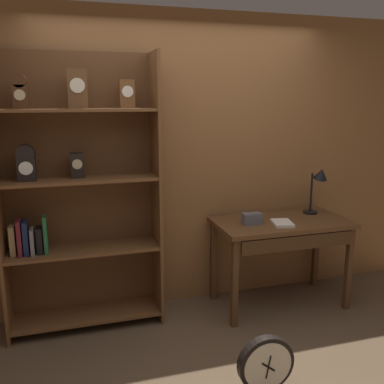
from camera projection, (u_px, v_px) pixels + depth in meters
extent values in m
plane|color=brown|center=(234.00, 384.00, 2.84)|extent=(10.00, 10.00, 0.00)
cube|color=brown|center=(181.00, 163.00, 3.81)|extent=(4.80, 0.05, 2.60)
cube|color=brown|center=(156.00, 191.00, 3.53)|extent=(0.03, 0.37, 2.23)
cube|color=brown|center=(80.00, 191.00, 3.52)|extent=(1.23, 0.01, 2.23)
cube|color=brown|center=(88.00, 315.00, 3.58)|extent=(1.18, 0.35, 0.02)
cube|color=brown|center=(84.00, 249.00, 3.45)|extent=(1.18, 0.35, 0.02)
cube|color=brown|center=(80.00, 179.00, 3.33)|extent=(1.18, 0.35, 0.02)
cube|color=brown|center=(76.00, 110.00, 3.21)|extent=(1.18, 0.35, 0.02)
cube|color=#472816|center=(20.00, 97.00, 3.07)|extent=(0.10, 0.10, 0.17)
cylinder|color=#472816|center=(19.00, 81.00, 3.04)|extent=(0.10, 0.10, 0.10)
cylinder|color=#C6B78C|center=(20.00, 95.00, 3.01)|extent=(0.08, 0.01, 0.08)
cube|color=black|center=(27.00, 169.00, 3.20)|extent=(0.13, 0.10, 0.18)
cylinder|color=black|center=(25.00, 153.00, 3.17)|extent=(0.13, 0.10, 0.13)
cylinder|color=white|center=(26.00, 168.00, 3.15)|extent=(0.10, 0.01, 0.10)
cube|color=brown|center=(77.00, 89.00, 3.16)|extent=(0.14, 0.10, 0.29)
cylinder|color=silver|center=(77.00, 85.00, 3.11)|extent=(0.11, 0.01, 0.11)
cube|color=black|center=(77.00, 165.00, 3.32)|extent=(0.10, 0.09, 0.20)
cylinder|color=#C6B78C|center=(77.00, 164.00, 3.27)|extent=(0.08, 0.01, 0.08)
cube|color=brown|center=(127.00, 94.00, 3.29)|extent=(0.11, 0.08, 0.22)
cylinder|color=white|center=(128.00, 91.00, 3.25)|extent=(0.09, 0.01, 0.09)
cube|color=tan|center=(13.00, 240.00, 3.29)|extent=(0.04, 0.12, 0.23)
cube|color=maroon|center=(20.00, 237.00, 3.29)|extent=(0.03, 0.16, 0.28)
cube|color=#19234C|center=(26.00, 238.00, 3.29)|extent=(0.04, 0.14, 0.27)
cube|color=slate|center=(33.00, 241.00, 3.30)|extent=(0.03, 0.15, 0.21)
cube|color=black|center=(40.00, 240.00, 3.33)|extent=(0.04, 0.13, 0.21)
cube|color=#236638|center=(46.00, 234.00, 3.32)|extent=(0.03, 0.13, 0.30)
cube|color=brown|center=(281.00, 223.00, 3.80)|extent=(1.19, 0.63, 0.04)
cube|color=#50321B|center=(235.00, 284.00, 3.49)|extent=(0.05, 0.05, 0.76)
cube|color=#50321B|center=(348.00, 269.00, 3.80)|extent=(0.05, 0.05, 0.76)
cube|color=#50321B|center=(213.00, 261.00, 3.98)|extent=(0.05, 0.05, 0.76)
cube|color=#50321B|center=(316.00, 249.00, 4.29)|extent=(0.05, 0.05, 0.76)
cube|color=#472C18|center=(298.00, 243.00, 3.55)|extent=(1.01, 0.03, 0.12)
cylinder|color=black|center=(310.00, 212.00, 4.04)|extent=(0.13, 0.13, 0.02)
cylinder|color=black|center=(311.00, 192.00, 4.00)|extent=(0.02, 0.02, 0.36)
cone|color=black|center=(321.00, 174.00, 3.93)|extent=(0.13, 0.16, 0.13)
cube|color=#595960|center=(252.00, 219.00, 3.68)|extent=(0.17, 0.09, 0.10)
cube|color=silver|center=(282.00, 223.00, 3.68)|extent=(0.20, 0.25, 0.02)
cylinder|color=black|center=(266.00, 363.00, 2.70)|extent=(0.37, 0.06, 0.37)
cylinder|color=silver|center=(268.00, 367.00, 2.66)|extent=(0.32, 0.01, 0.32)
cube|color=black|center=(268.00, 367.00, 2.66)|extent=(0.10, 0.01, 0.08)
cube|color=black|center=(268.00, 367.00, 2.66)|extent=(0.03, 0.01, 0.16)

